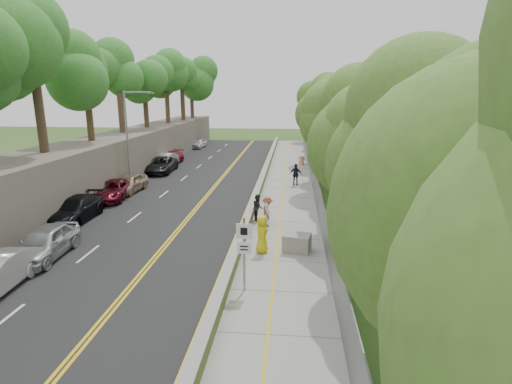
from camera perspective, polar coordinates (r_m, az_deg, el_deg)
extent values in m
plane|color=#33511E|center=(19.64, -3.67, -9.67)|extent=(140.00, 140.00, 0.00)
cube|color=black|center=(34.68, -8.67, 0.84)|extent=(11.20, 66.00, 0.04)
cube|color=gray|center=(33.67, 4.58, 0.56)|extent=(4.20, 66.00, 0.05)
cube|color=#BADA37|center=(33.71, 0.68, 1.10)|extent=(0.42, 66.00, 0.60)
cube|color=#595147|center=(37.08, -21.06, 4.03)|extent=(5.00, 66.00, 4.00)
cube|color=slate|center=(33.50, 8.21, 2.10)|extent=(0.04, 66.00, 2.00)
cylinder|color=gray|center=(34.74, -17.90, 7.01)|extent=(0.18, 0.18, 8.00)
cylinder|color=gray|center=(34.10, -16.64, 13.48)|extent=(2.30, 0.13, 0.13)
cube|color=gray|center=(33.72, -14.88, 13.51)|extent=(0.50, 0.22, 0.14)
cylinder|color=gray|center=(16.14, -1.69, -8.93)|extent=(0.09, 0.09, 3.10)
cube|color=white|center=(15.74, -1.73, -5.62)|extent=(0.62, 0.04, 0.62)
cube|color=white|center=(16.00, -1.71, -7.98)|extent=(0.56, 0.04, 0.50)
cylinder|color=red|center=(44.37, 6.53, 4.46)|extent=(0.55, 0.55, 0.91)
cube|color=gray|center=(20.44, 5.86, -7.23)|extent=(1.51, 1.26, 0.89)
imported|color=#AEAFB4|center=(22.04, -27.91, -6.38)|extent=(2.12, 4.65, 1.55)
imported|color=maroon|center=(31.90, -19.87, 0.29)|extent=(2.82, 5.24, 1.40)
imported|color=black|center=(27.39, -24.46, -2.26)|extent=(2.17, 5.13, 1.48)
imported|color=tan|center=(33.62, -17.66, 1.21)|extent=(2.00, 4.38, 1.46)
imported|color=#A8A9AE|center=(43.30, -12.96, 4.35)|extent=(1.86, 4.72, 1.53)
imported|color=black|center=(41.07, -13.46, 3.79)|extent=(2.75, 5.52, 1.50)
imported|color=maroon|center=(45.77, -11.95, 4.80)|extent=(1.88, 4.61, 1.34)
imported|color=white|center=(58.10, -8.22, 6.91)|extent=(1.80, 4.04, 1.35)
imported|color=yellow|center=(20.02, 0.86, -6.03)|extent=(0.83, 1.07, 1.93)
imported|color=white|center=(23.73, 1.59, -3.27)|extent=(0.38, 0.57, 1.54)
imported|color=black|center=(25.05, 0.27, -2.18)|extent=(0.79, 0.92, 1.65)
imported|color=brown|center=(23.89, 1.62, -2.82)|extent=(0.83, 1.24, 1.80)
imported|color=black|center=(34.46, 5.72, 2.49)|extent=(1.17, 0.68, 1.87)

